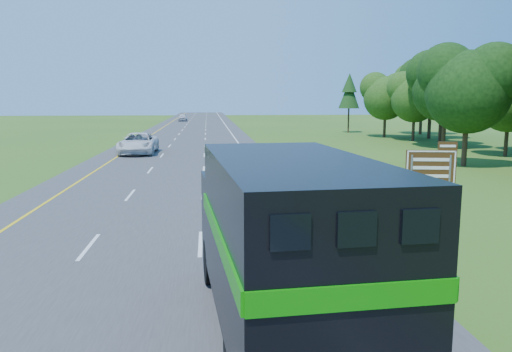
# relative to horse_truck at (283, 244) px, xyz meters

# --- Properties ---
(road) EXTENTS (15.00, 260.00, 0.04)m
(road) POSITION_rel_horse_truck_xyz_m (-3.56, 46.06, -2.04)
(road) COLOR #38383A
(road) RESTS_ON ground
(lane_markings) EXTENTS (11.15, 260.00, 0.01)m
(lane_markings) POSITION_rel_horse_truck_xyz_m (-3.56, 46.06, -2.02)
(lane_markings) COLOR yellow
(lane_markings) RESTS_ON road
(horse_truck) EXTENTS (3.27, 8.72, 3.78)m
(horse_truck) POSITION_rel_horse_truck_xyz_m (0.00, 0.00, 0.00)
(horse_truck) COLOR black
(horse_truck) RESTS_ON road
(white_suv) EXTENTS (3.10, 6.66, 1.85)m
(white_suv) POSITION_rel_horse_truck_xyz_m (-7.59, 35.78, -1.10)
(white_suv) COLOR silver
(white_suv) RESTS_ON road
(far_car) EXTENTS (1.96, 4.82, 1.64)m
(far_car) POSITION_rel_horse_truck_xyz_m (-6.87, 102.86, -1.20)
(far_car) COLOR silver
(far_car) RESTS_ON road
(exit_sign) EXTENTS (1.90, 0.37, 3.24)m
(exit_sign) POSITION_rel_horse_truck_xyz_m (7.16, 9.01, 0.04)
(exit_sign) COLOR gray
(exit_sign) RESTS_ON ground
(delineator) EXTENTS (0.09, 0.05, 1.07)m
(delineator) POSITION_rel_horse_truck_xyz_m (6.00, 10.81, -1.49)
(delineator) COLOR #F8520D
(delineator) RESTS_ON ground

